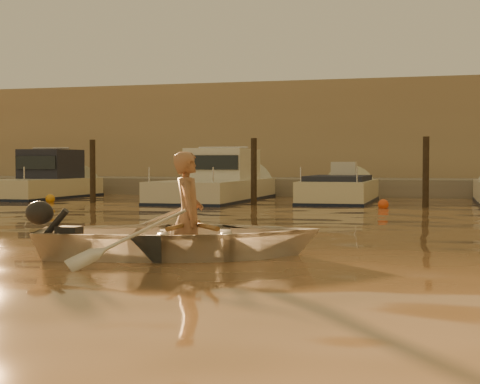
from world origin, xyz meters
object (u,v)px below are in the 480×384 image
(person, at_px, (188,215))
(moored_boat_3, at_px, (340,195))
(moored_boat_2, at_px, (217,182))
(waterfront_building, at_px, (327,139))
(dinghy, at_px, (181,236))
(moored_boat_1, at_px, (43,181))

(person, bearing_deg, moored_boat_3, -18.94)
(person, distance_m, moored_boat_3, 14.24)
(person, height_order, moored_boat_2, moored_boat_2)
(person, relative_size, waterfront_building, 0.04)
(moored_boat_2, bearing_deg, moored_boat_3, 0.00)
(moored_boat_3, xyz_separation_m, waterfront_building, (-2.09, 11.00, 2.17))
(dinghy, distance_m, moored_boat_2, 14.80)
(moored_boat_2, bearing_deg, moored_boat_1, 180.00)
(dinghy, distance_m, moored_boat_1, 17.66)
(moored_boat_2, height_order, waterfront_building, waterfront_building)
(moored_boat_2, bearing_deg, person, -74.35)
(person, xyz_separation_m, moored_boat_1, (-10.50, 14.24, 0.07))
(moored_boat_3, distance_m, waterfront_building, 11.41)
(moored_boat_1, bearing_deg, waterfront_building, 52.15)
(moored_boat_1, xyz_separation_m, waterfront_building, (8.55, 11.00, 1.77))
(moored_boat_2, relative_size, moored_boat_3, 1.38)
(moored_boat_2, xyz_separation_m, moored_boat_3, (4.12, 0.00, -0.40))
(dinghy, height_order, person, person)
(person, xyz_separation_m, moored_boat_2, (-3.99, 14.24, 0.07))
(dinghy, bearing_deg, moored_boat_2, -3.13)
(dinghy, bearing_deg, waterfront_building, -14.20)
(waterfront_building, bearing_deg, moored_boat_2, -100.50)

